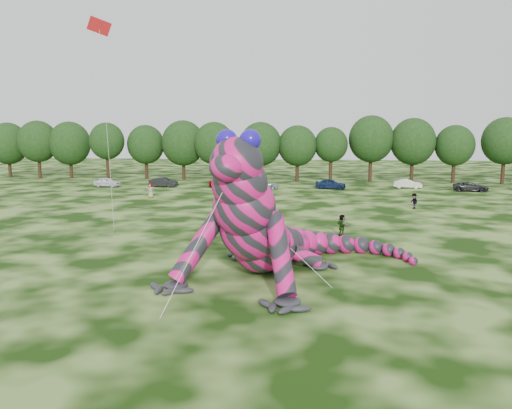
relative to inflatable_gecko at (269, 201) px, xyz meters
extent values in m
plane|color=#16330A|center=(4.20, -5.45, -4.08)|extent=(240.00, 240.00, 0.00)
cube|color=red|center=(-11.61, 4.45, 10.74)|extent=(1.49, 1.06, 1.17)
cylinder|color=silver|center=(-12.41, 6.90, 3.33)|extent=(0.02, 0.02, 15.69)
cylinder|color=#382314|center=(-13.21, 9.35, -3.96)|extent=(0.08, 0.08, 0.24)
imported|color=white|center=(-27.21, 41.09, -3.40)|extent=(4.18, 2.29, 1.35)
imported|color=black|center=(-19.00, 41.69, -3.39)|extent=(4.38, 2.22, 1.38)
imported|color=#850406|center=(-9.96, 42.02, -3.42)|extent=(4.93, 2.62, 1.32)
imported|color=#A0A4A9|center=(-4.54, 40.88, -3.42)|extent=(4.69, 2.31, 1.31)
imported|color=#12234A|center=(4.97, 41.86, -3.36)|extent=(4.45, 2.36, 1.44)
imported|color=silver|center=(15.87, 44.12, -3.44)|extent=(4.02, 1.88, 1.28)
imported|color=#28272A|center=(23.61, 41.29, -3.45)|extent=(4.84, 2.84, 1.26)
imported|color=gray|center=(-2.88, 20.04, -3.23)|extent=(0.65, 0.83, 1.69)
imported|color=gray|center=(12.98, 24.70, -3.26)|extent=(0.99, 1.21, 1.63)
imported|color=gray|center=(4.76, 10.13, -3.24)|extent=(1.22, 1.59, 1.67)
imported|color=gray|center=(-17.04, 29.97, -3.16)|extent=(0.99, 0.74, 1.83)
camera|label=1|loc=(2.44, -28.13, 3.96)|focal=35.00mm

